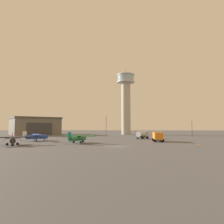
# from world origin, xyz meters

# --- Properties ---
(ground_plane) EXTENTS (400.00, 400.00, 0.00)m
(ground_plane) POSITION_xyz_m (0.00, 0.00, 0.00)
(ground_plane) COLOR #545456
(control_tower) EXTENTS (10.55, 10.55, 39.77)m
(control_tower) POSITION_xyz_m (2.34, 68.80, 21.76)
(control_tower) COLOR #B2AD9E
(control_tower) RESTS_ON ground_plane
(hangar) EXTENTS (34.41, 34.18, 10.04)m
(hangar) POSITION_xyz_m (-51.45, 65.53, 5.04)
(hangar) COLOR #6B665B
(hangar) RESTS_ON ground_plane
(airplane_black) EXTENTS (9.80, 7.91, 3.12)m
(airplane_black) POSITION_xyz_m (-26.76, 1.12, 1.46)
(airplane_black) COLOR black
(airplane_black) RESTS_ON ground_plane
(airplane_blue) EXTENTS (8.28, 9.47, 3.16)m
(airplane_blue) POSITION_xyz_m (-27.70, 16.34, 1.47)
(airplane_blue) COLOR #2847A8
(airplane_blue) RESTS_ON ground_plane
(airplane_green) EXTENTS (10.59, 8.40, 3.21)m
(airplane_green) POSITION_xyz_m (-11.97, 8.26, 1.50)
(airplane_green) COLOR #287A42
(airplane_green) RESTS_ON ground_plane
(truck_fuel_tanker_silver) EXTENTS (5.14, 5.98, 2.84)m
(truck_fuel_tanker_silver) POSITION_xyz_m (8.19, 29.41, 1.62)
(truck_fuel_tanker_silver) COLOR #38383D
(truck_fuel_tanker_silver) RESTS_ON ground_plane
(truck_box_orange) EXTENTS (3.29, 6.32, 2.90)m
(truck_box_orange) POSITION_xyz_m (11.68, 15.54, 1.67)
(truck_box_orange) COLOR #38383D
(truck_box_orange) RESTS_ON ground_plane
(light_post_west) EXTENTS (0.44, 0.44, 7.88)m
(light_post_west) POSITION_xyz_m (31.45, 42.78, 4.75)
(light_post_west) COLOR #38383D
(light_post_west) RESTS_ON ground_plane
(light_post_east) EXTENTS (0.44, 0.44, 9.78)m
(light_post_east) POSITION_xyz_m (-7.13, 44.20, 5.75)
(light_post_east) COLOR #38383D
(light_post_east) RESTS_ON ground_plane
(traffic_cone_near_left) EXTENTS (0.36, 0.36, 0.55)m
(traffic_cone_near_left) POSITION_xyz_m (19.09, 1.87, 0.27)
(traffic_cone_near_left) COLOR black
(traffic_cone_near_left) RESTS_ON ground_plane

